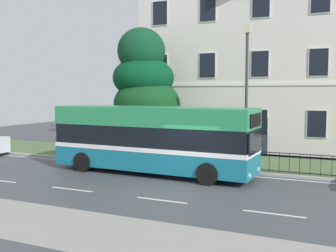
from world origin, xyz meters
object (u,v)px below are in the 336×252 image
evergreen_tree (144,100)px  single_decker_bus (152,139)px  georgian_townhouse (272,50)px  street_lamp_post (247,88)px

evergreen_tree → single_decker_bus: 5.90m
georgian_townhouse → single_decker_bus: bearing=-106.9°
evergreen_tree → street_lamp_post: size_ratio=1.11×
georgian_townhouse → street_lamp_post: georgian_townhouse is taller
georgian_townhouse → street_lamp_post: 9.86m
single_decker_bus → street_lamp_post: 5.24m
evergreen_tree → single_decker_bus: size_ratio=0.78×
single_decker_bus → street_lamp_post: bearing=33.4°
georgian_townhouse → evergreen_tree: bearing=-133.0°
georgian_townhouse → evergreen_tree: size_ratio=2.19×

